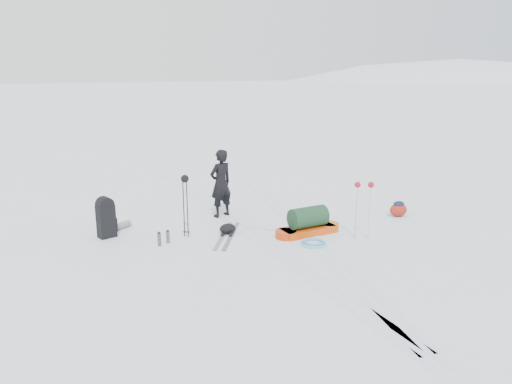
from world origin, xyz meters
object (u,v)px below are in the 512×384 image
Objects in this scene: skier at (221,183)px; ski_poles_black at (185,186)px; expedition_rucksack at (108,218)px; pulk_sled at (308,224)px.

skier is 1.67m from ski_poles_black.
expedition_rucksack is at bearing 143.15° from ski_poles_black.
pulk_sled is at bearing -39.36° from expedition_rucksack.
expedition_rucksack is 1.86m from ski_poles_black.
expedition_rucksack is at bearing -9.48° from skier.
skier reaches higher than pulk_sled.
ski_poles_black is at bearing -42.07° from expedition_rucksack.
pulk_sled is 2.84m from ski_poles_black.
ski_poles_black is (-2.56, 0.83, 0.90)m from pulk_sled.
pulk_sled is at bearing -32.42° from ski_poles_black.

